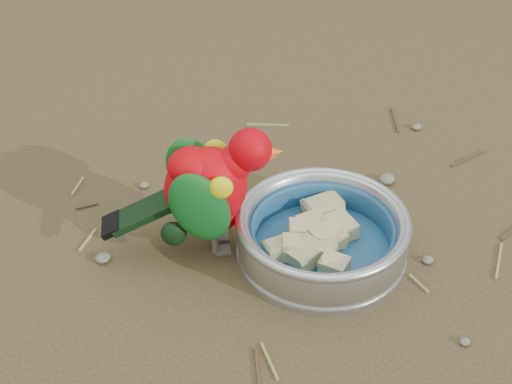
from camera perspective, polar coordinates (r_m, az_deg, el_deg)
ground at (r=0.94m, az=6.12°, el=-6.18°), size 60.00×60.00×0.00m
food_bowl at (r=0.96m, az=4.77°, el=-4.31°), size 0.21×0.21×0.02m
bowl_wall at (r=0.94m, az=4.86°, el=-2.94°), size 0.21×0.21×0.04m
fruit_wedges at (r=0.95m, az=4.84°, el=-3.27°), size 0.12×0.12×0.03m
lory_parrot at (r=0.93m, az=-3.42°, el=-0.25°), size 0.22×0.18×0.16m
ground_debris at (r=0.99m, az=5.90°, el=-3.33°), size 0.90×0.80×0.01m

